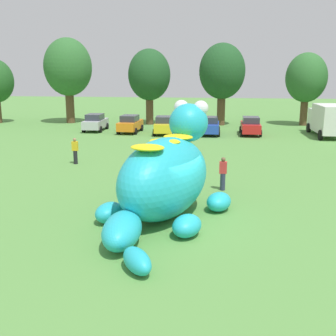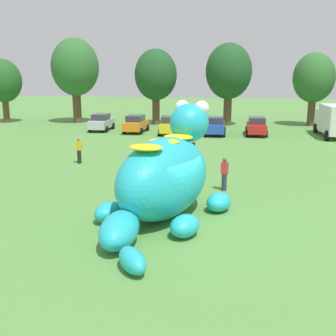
{
  "view_description": "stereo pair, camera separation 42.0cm",
  "coord_description": "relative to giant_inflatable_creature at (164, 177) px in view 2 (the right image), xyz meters",
  "views": [
    {
      "loc": [
        1.61,
        -15.49,
        5.89
      ],
      "look_at": [
        -0.71,
        1.57,
        1.82
      ],
      "focal_mm": 43.78,
      "sensor_mm": 36.0,
      "label": 1
    },
    {
      "loc": [
        2.02,
        -15.42,
        5.89
      ],
      "look_at": [
        -0.71,
        1.57,
        1.82
      ],
      "focal_mm": 43.78,
      "sensor_mm": 36.0,
      "label": 2
    }
  ],
  "objects": [
    {
      "name": "car_red",
      "position": [
        4.86,
        23.42,
        -0.83
      ],
      "size": [
        1.96,
        4.11,
        1.72
      ],
      "color": "red",
      "rests_on": "ground"
    },
    {
      "name": "spectator_by_cars",
      "position": [
        -0.11,
        13.33,
        -0.84
      ],
      "size": [
        0.38,
        0.26,
        1.71
      ],
      "color": "black",
      "rests_on": "ground"
    },
    {
      "name": "box_truck",
      "position": [
        11.77,
        23.41,
        -0.09
      ],
      "size": [
        2.5,
        6.46,
        2.95
      ],
      "color": "silver",
      "rests_on": "ground"
    },
    {
      "name": "spectator_near_inflatable",
      "position": [
        2.36,
        4.19,
        -0.84
      ],
      "size": [
        0.38,
        0.26,
        1.71
      ],
      "color": "#2D334C",
      "rests_on": "ground"
    },
    {
      "name": "tree_centre",
      "position": [
        11.14,
        31.39,
        3.49
      ],
      "size": [
        4.46,
        4.46,
        7.92
      ],
      "color": "brown",
      "rests_on": "ground"
    },
    {
      "name": "tree_left",
      "position": [
        -15.53,
        30.12,
        4.62
      ],
      "size": [
        5.44,
        5.44,
        9.65
      ],
      "color": "brown",
      "rests_on": "ground"
    },
    {
      "name": "tree_far_left",
      "position": [
        -23.87,
        28.9,
        3.09
      ],
      "size": [
        4.12,
        4.12,
        7.31
      ],
      "color": "brown",
      "rests_on": "ground"
    },
    {
      "name": "tree_centre_left",
      "position": [
        1.98,
        30.44,
        4.16
      ],
      "size": [
        5.04,
        5.04,
        8.94
      ],
      "color": "brown",
      "rests_on": "ground"
    },
    {
      "name": "car_silver",
      "position": [
        -10.6,
        24.05,
        -0.83
      ],
      "size": [
        2.03,
        4.15,
        1.72
      ],
      "color": "#B7BABF",
      "rests_on": "ground"
    },
    {
      "name": "giant_inflatable_creature",
      "position": [
        0.0,
        0.0,
        0.0
      ],
      "size": [
        5.69,
        9.32,
        4.63
      ],
      "color": "#23B2C6",
      "rests_on": "ground"
    },
    {
      "name": "tree_mid_left",
      "position": [
        -6.06,
        29.99,
        3.78
      ],
      "size": [
        4.71,
        4.71,
        8.36
      ],
      "color": "brown",
      "rests_on": "ground"
    },
    {
      "name": "car_yellow",
      "position": [
        -3.37,
        22.81,
        -0.83
      ],
      "size": [
        2.21,
        4.23,
        1.72
      ],
      "color": "yellow",
      "rests_on": "ground"
    },
    {
      "name": "ground_plane",
      "position": [
        0.7,
        -0.55,
        -1.69
      ],
      "size": [
        160.0,
        160.0,
        0.0
      ],
      "primitive_type": "plane",
      "color": "#568E42"
    },
    {
      "name": "car_orange",
      "position": [
        -6.83,
        23.35,
        -0.83
      ],
      "size": [
        2.05,
        4.16,
        1.72
      ],
      "color": "orange",
      "rests_on": "ground"
    },
    {
      "name": "spectator_mid_field",
      "position": [
        -7.2,
        9.03,
        -0.84
      ],
      "size": [
        0.38,
        0.26,
        1.71
      ],
      "color": "black",
      "rests_on": "ground"
    },
    {
      "name": "car_blue",
      "position": [
        1.02,
        22.98,
        -0.83
      ],
      "size": [
        1.99,
        4.13,
        1.72
      ],
      "color": "#2347B7",
      "rests_on": "ground"
    }
  ]
}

